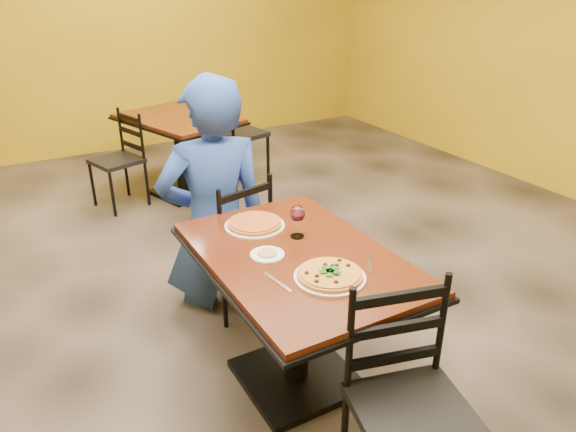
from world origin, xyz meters
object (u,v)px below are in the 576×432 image
chair_main_far (229,242)px  plate_main (330,277)px  chair_second_right (238,134)px  pizza_far (255,223)px  chair_main_near (414,416)px  side_plate (267,255)px  table_second (180,138)px  chair_second_left (117,161)px  pizza_main (330,274)px  plate_far (255,226)px  diner (213,193)px  table_main (297,289)px  wine_glass (297,220)px

chair_main_far → plate_main: 1.12m
chair_second_right → pizza_far: size_ratio=3.60×
chair_main_near → side_plate: bearing=113.8°
chair_second_right → plate_main: chair_second_right is taller
side_plate → table_second: bearing=79.8°
chair_second_left → pizza_main: size_ratio=2.97×
table_second → plate_far: size_ratio=4.20×
chair_main_near → chair_main_far: 1.64m
table_second → chair_second_right: bearing=0.0°
chair_main_far → side_plate: size_ratio=5.54×
table_second → plate_main: (-0.35, -3.02, 0.20)m
pizza_main → chair_second_left: bearing=94.6°
plate_main → table_second: bearing=83.5°
diner → table_main: bearing=100.4°
chair_main_near → diner: 1.79m
plate_main → diner: bearing=92.4°
table_main → diner: (-0.04, 0.95, 0.17)m
chair_main_far → chair_main_near: bearing=77.9°
chair_main_far → plate_main: (0.01, -1.07, 0.31)m
chair_second_right → plate_main: size_ratio=3.25×
side_plate → wine_glass: size_ratio=0.89×
table_second → plate_main: size_ratio=4.20×
table_second → chair_second_left: (-0.59, 0.00, -0.13)m
chair_main_near → side_plate: chair_main_near is taller
chair_main_far → pizza_main: 1.12m
diner → side_plate: (-0.09, -0.89, 0.03)m
table_second → diner: size_ratio=0.90×
table_second → chair_main_near: chair_main_near is taller
chair_main_near → chair_second_left: bearing=108.3°
table_second → pizza_main: size_ratio=4.58×
table_main → chair_main_near: (0.01, -0.82, -0.09)m
plate_far → pizza_far: bearing=90.0°
plate_far → side_plate: bearing=-105.7°
table_main → plate_main: plate_main is taller
diner → plate_main: diner is taller
table_main → chair_second_right: (0.95, 2.77, -0.05)m
diner → chair_second_right: bearing=-110.5°
table_main → wine_glass: 0.33m
chair_second_left → pizza_far: chair_second_left is taller
table_main → side_plate: size_ratio=7.69×
chair_main_near → chair_main_far: bearing=104.9°
chair_second_left → side_plate: (0.10, -2.71, 0.33)m
diner → chair_main_far: bearing=113.9°
chair_second_left → wine_glass: bearing=-10.3°
pizza_main → plate_far: (-0.06, 0.62, -0.02)m
chair_second_left → pizza_main: chair_second_left is taller
chair_main_near → table_second: bearing=98.8°
table_main → chair_main_near: bearing=-89.0°
table_main → wine_glass: wine_glass is taller
table_main → chair_main_far: (-0.00, 0.82, -0.11)m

